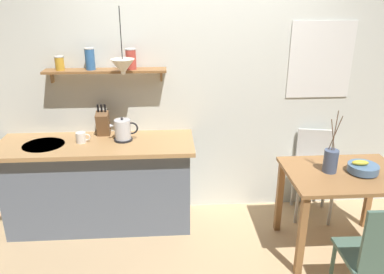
{
  "coord_description": "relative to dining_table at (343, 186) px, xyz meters",
  "views": [
    {
      "loc": [
        -0.32,
        -3.07,
        2.24
      ],
      "look_at": [
        -0.1,
        0.25,
        0.95
      ],
      "focal_mm": 35.93,
      "sensor_mm": 36.0,
      "label": 1
    }
  ],
  "objects": [
    {
      "name": "ground_plane",
      "position": [
        -1.18,
        0.22,
        -0.65
      ],
      "size": [
        14.0,
        14.0,
        0.0
      ],
      "primitive_type": "plane",
      "color": "tan"
    },
    {
      "name": "back_wall",
      "position": [
        -0.98,
        0.87,
        0.71
      ],
      "size": [
        6.8,
        0.11,
        2.7
      ],
      "color": "silver",
      "rests_on": "ground_plane"
    },
    {
      "name": "kitchen_counter",
      "position": [
        -2.19,
        0.54,
        -0.19
      ],
      "size": [
        1.83,
        0.63,
        0.9
      ],
      "color": "slate",
      "rests_on": "ground_plane"
    },
    {
      "name": "wall_shelf",
      "position": [
        -2.09,
        0.71,
        0.93
      ],
      "size": [
        1.12,
        0.2,
        0.33
      ],
      "color": "brown"
    },
    {
      "name": "dining_table",
      "position": [
        0.0,
        0.0,
        0.0
      ],
      "size": [
        1.0,
        0.74,
        0.77
      ],
      "color": "#9E6B3D",
      "rests_on": "ground_plane"
    },
    {
      "name": "dining_chair_near",
      "position": [
        -0.07,
        -0.75,
        -0.13
      ],
      "size": [
        0.43,
        0.42,
        0.93
      ],
      "color": "#4C6B5B",
      "rests_on": "ground_plane"
    },
    {
      "name": "dining_chair_far",
      "position": [
        -0.02,
        0.63,
        -0.14
      ],
      "size": [
        0.46,
        0.47,
        0.89
      ],
      "color": "silver",
      "rests_on": "ground_plane"
    },
    {
      "name": "fruit_bowl",
      "position": [
        0.14,
        -0.01,
        0.17
      ],
      "size": [
        0.25,
        0.25,
        0.12
      ],
      "color": "#51759E",
      "rests_on": "dining_table"
    },
    {
      "name": "twig_vase",
      "position": [
        -0.13,
        0.03,
        0.23
      ],
      "size": [
        0.12,
        0.12,
        0.55
      ],
      "color": "#475675",
      "rests_on": "dining_table"
    },
    {
      "name": "electric_kettle",
      "position": [
        -1.93,
        0.56,
        0.35
      ],
      "size": [
        0.26,
        0.18,
        0.23
      ],
      "color": "black",
      "rests_on": "kitchen_counter"
    },
    {
      "name": "knife_block",
      "position": [
        -2.13,
        0.7,
        0.38
      ],
      "size": [
        0.12,
        0.16,
        0.32
      ],
      "color": "brown",
      "rests_on": "kitchen_counter"
    },
    {
      "name": "coffee_mug_by_sink",
      "position": [
        -2.31,
        0.53,
        0.3
      ],
      "size": [
        0.13,
        0.09,
        0.1
      ],
      "color": "white",
      "rests_on": "kitchen_counter"
    },
    {
      "name": "pendant_lamp",
      "position": [
        -1.89,
        0.52,
        0.96
      ],
      "size": [
        0.21,
        0.21,
        0.57
      ],
      "color": "black"
    }
  ]
}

